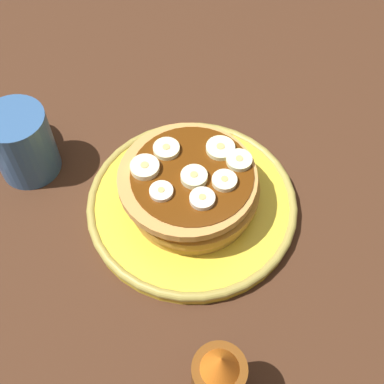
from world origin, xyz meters
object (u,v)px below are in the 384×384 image
at_px(banana_slice_0, 197,176).
at_px(pancake_stack, 190,188).
at_px(plate, 192,204).
at_px(banana_slice_2, 204,198).
at_px(banana_slice_4, 166,149).
at_px(banana_slice_3, 224,181).
at_px(banana_slice_7, 161,192).
at_px(coffee_mug, 22,141).
at_px(banana_slice_1, 220,148).
at_px(syrup_bottle, 218,379).
at_px(banana_slice_6, 240,162).
at_px(banana_slice_5, 145,167).

bearing_deg(banana_slice_0, pancake_stack, 36.59).
relative_size(plate, banana_slice_2, 9.13).
bearing_deg(banana_slice_4, banana_slice_3, -141.94).
height_order(banana_slice_7, coffee_mug, coffee_mug).
height_order(banana_slice_1, banana_slice_2, same).
bearing_deg(syrup_bottle, banana_slice_7, -0.61).
height_order(banana_slice_0, syrup_bottle, syrup_bottle).
xyz_separation_m(banana_slice_0, banana_slice_4, (0.05, 0.02, -0.00)).
relative_size(banana_slice_4, banana_slice_6, 1.03).
bearing_deg(banana_slice_7, syrup_bottle, 179.39).
height_order(banana_slice_0, banana_slice_2, banana_slice_0).
bearing_deg(banana_slice_7, banana_slice_6, -82.60).
bearing_deg(plate, banana_slice_3, -125.76).
xyz_separation_m(banana_slice_1, syrup_bottle, (-0.25, 0.09, -0.02)).
height_order(banana_slice_1, syrup_bottle, syrup_bottle).
distance_m(banana_slice_5, banana_slice_6, 0.11).
bearing_deg(banana_slice_1, syrup_bottle, 160.69).
height_order(banana_slice_2, banana_slice_6, same).
bearing_deg(banana_slice_0, banana_slice_4, 24.58).
bearing_deg(banana_slice_2, banana_slice_4, 14.67).
bearing_deg(plate, banana_slice_1, -61.05).
height_order(plate, banana_slice_6, banana_slice_6).
height_order(coffee_mug, syrup_bottle, syrup_bottle).
xyz_separation_m(banana_slice_1, banana_slice_4, (0.02, 0.06, 0.00)).
height_order(pancake_stack, banana_slice_6, banana_slice_6).
xyz_separation_m(banana_slice_4, banana_slice_5, (-0.02, 0.03, 0.00)).
height_order(banana_slice_2, syrup_bottle, syrup_bottle).
relative_size(banana_slice_1, syrup_bottle, 0.29).
relative_size(banana_slice_0, coffee_mug, 0.27).
relative_size(banana_slice_4, banana_slice_7, 1.17).
bearing_deg(banana_slice_1, banana_slice_2, 146.83).
xyz_separation_m(banana_slice_6, syrup_bottle, (-0.22, 0.10, -0.02)).
bearing_deg(banana_slice_4, banana_slice_0, -155.42).
relative_size(plate, banana_slice_0, 8.53).
height_order(banana_slice_1, coffee_mug, coffee_mug).
distance_m(banana_slice_0, banana_slice_3, 0.03).
height_order(banana_slice_1, banana_slice_5, banana_slice_5).
height_order(plate, banana_slice_7, banana_slice_7).
height_order(banana_slice_0, banana_slice_5, same).
bearing_deg(banana_slice_7, coffee_mug, 44.75).
xyz_separation_m(banana_slice_0, banana_slice_2, (-0.03, 0.00, -0.00)).
distance_m(banana_slice_1, banana_slice_6, 0.03).
relative_size(banana_slice_2, banana_slice_7, 1.07).
xyz_separation_m(banana_slice_4, banana_slice_6, (-0.04, -0.08, -0.00)).
relative_size(banana_slice_6, syrup_bottle, 0.26).
relative_size(plate, syrup_bottle, 2.24).
distance_m(plate, pancake_stack, 0.04).
height_order(pancake_stack, banana_slice_5, banana_slice_5).
distance_m(plate, banana_slice_7, 0.08).
height_order(plate, pancake_stack, pancake_stack).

